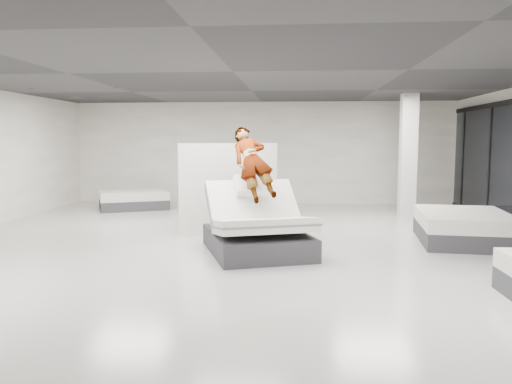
{
  "coord_description": "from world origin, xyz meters",
  "views": [
    {
      "loc": [
        1.14,
        -8.8,
        2.02
      ],
      "look_at": [
        0.33,
        0.84,
        1.0
      ],
      "focal_mm": 35.0,
      "sensor_mm": 36.0,
      "label": 1
    }
  ],
  "objects_px": {
    "remote": "(269,190)",
    "hero_bed": "(257,230)",
    "person": "(253,177)",
    "divider_panel": "(229,189)",
    "column": "(408,156)",
    "flat_bed_right_far": "(463,227)",
    "flat_bed_left_far": "(134,200)"
  },
  "relations": [
    {
      "from": "flat_bed_right_far",
      "to": "flat_bed_left_far",
      "type": "bearing_deg",
      "value": 152.64
    },
    {
      "from": "divider_panel",
      "to": "person",
      "type": "bearing_deg",
      "value": -86.26
    },
    {
      "from": "remote",
      "to": "flat_bed_left_far",
      "type": "bearing_deg",
      "value": 109.45
    },
    {
      "from": "hero_bed",
      "to": "person",
      "type": "relative_size",
      "value": 1.52
    },
    {
      "from": "person",
      "to": "flat_bed_right_far",
      "type": "xyz_separation_m",
      "value": [
        4.08,
        0.94,
        -1.03
      ]
    },
    {
      "from": "hero_bed",
      "to": "remote",
      "type": "bearing_deg",
      "value": 13.83
    },
    {
      "from": "person",
      "to": "divider_panel",
      "type": "height_order",
      "value": "person"
    },
    {
      "from": "hero_bed",
      "to": "flat_bed_right_far",
      "type": "bearing_deg",
      "value": 17.48
    },
    {
      "from": "person",
      "to": "remote",
      "type": "distance_m",
      "value": 0.46
    },
    {
      "from": "flat_bed_right_far",
      "to": "flat_bed_left_far",
      "type": "relative_size",
      "value": 1.02
    },
    {
      "from": "divider_panel",
      "to": "flat_bed_left_far",
      "type": "height_order",
      "value": "divider_panel"
    },
    {
      "from": "flat_bed_right_far",
      "to": "person",
      "type": "bearing_deg",
      "value": -167.03
    },
    {
      "from": "hero_bed",
      "to": "divider_panel",
      "type": "height_order",
      "value": "divider_panel"
    },
    {
      "from": "divider_panel",
      "to": "column",
      "type": "distance_m",
      "value": 5.2
    },
    {
      "from": "remote",
      "to": "flat_bed_left_far",
      "type": "xyz_separation_m",
      "value": [
        -4.3,
        5.37,
        -0.87
      ]
    },
    {
      "from": "remote",
      "to": "column",
      "type": "height_order",
      "value": "column"
    },
    {
      "from": "remote",
      "to": "hero_bed",
      "type": "bearing_deg",
      "value": 174.59
    },
    {
      "from": "flat_bed_right_far",
      "to": "column",
      "type": "distance_m",
      "value": 3.57
    },
    {
      "from": "flat_bed_right_far",
      "to": "flat_bed_left_far",
      "type": "xyz_separation_m",
      "value": [
        -8.06,
        4.17,
        -0.04
      ]
    },
    {
      "from": "column",
      "to": "remote",
      "type": "bearing_deg",
      "value": -126.72
    },
    {
      "from": "flat_bed_left_far",
      "to": "flat_bed_right_far",
      "type": "bearing_deg",
      "value": -27.36
    },
    {
      "from": "flat_bed_left_far",
      "to": "remote",
      "type": "bearing_deg",
      "value": -51.31
    },
    {
      "from": "remote",
      "to": "flat_bed_right_far",
      "type": "xyz_separation_m",
      "value": [
        3.76,
        1.2,
        -0.83
      ]
    },
    {
      "from": "remote",
      "to": "column",
      "type": "bearing_deg",
      "value": 34.04
    },
    {
      "from": "hero_bed",
      "to": "person",
      "type": "distance_m",
      "value": 0.98
    },
    {
      "from": "hero_bed",
      "to": "person",
      "type": "height_order",
      "value": "person"
    },
    {
      "from": "person",
      "to": "flat_bed_left_far",
      "type": "distance_m",
      "value": 6.57
    },
    {
      "from": "remote",
      "to": "flat_bed_right_far",
      "type": "relative_size",
      "value": 0.06
    },
    {
      "from": "hero_bed",
      "to": "flat_bed_left_far",
      "type": "distance_m",
      "value": 6.79
    },
    {
      "from": "hero_bed",
      "to": "divider_panel",
      "type": "distance_m",
      "value": 1.99
    },
    {
      "from": "person",
      "to": "divider_panel",
      "type": "bearing_deg",
      "value": 94.91
    },
    {
      "from": "person",
      "to": "divider_panel",
      "type": "xyz_separation_m",
      "value": [
        -0.65,
        1.44,
        -0.36
      ]
    }
  ]
}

